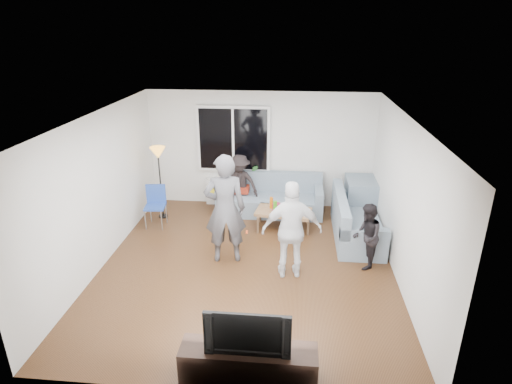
# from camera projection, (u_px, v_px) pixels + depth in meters

# --- Properties ---
(floor) EXTENTS (5.00, 5.50, 0.04)m
(floor) POSITION_uv_depth(u_px,v_px,m) (247.00, 267.00, 7.39)
(floor) COLOR #56351C
(floor) RESTS_ON ground
(ceiling) EXTENTS (5.00, 5.50, 0.04)m
(ceiling) POSITION_uv_depth(u_px,v_px,m) (246.00, 116.00, 6.41)
(ceiling) COLOR white
(ceiling) RESTS_ON ground
(wall_back) EXTENTS (5.00, 0.04, 2.60)m
(wall_back) POSITION_uv_depth(u_px,v_px,m) (261.00, 150.00, 9.46)
(wall_back) COLOR silver
(wall_back) RESTS_ON ground
(wall_front) EXTENTS (5.00, 0.04, 2.60)m
(wall_front) POSITION_uv_depth(u_px,v_px,m) (215.00, 300.00, 4.34)
(wall_front) COLOR silver
(wall_front) RESTS_ON ground
(wall_left) EXTENTS (0.04, 5.50, 2.60)m
(wall_left) POSITION_uv_depth(u_px,v_px,m) (98.00, 191.00, 7.12)
(wall_left) COLOR silver
(wall_left) RESTS_ON ground
(wall_right) EXTENTS (0.04, 5.50, 2.60)m
(wall_right) POSITION_uv_depth(u_px,v_px,m) (405.00, 203.00, 6.68)
(wall_right) COLOR silver
(wall_right) RESTS_ON ground
(window_frame) EXTENTS (1.62, 0.06, 1.47)m
(window_frame) POSITION_uv_depth(u_px,v_px,m) (233.00, 139.00, 9.34)
(window_frame) COLOR white
(window_frame) RESTS_ON wall_back
(window_glass) EXTENTS (1.50, 0.02, 1.35)m
(window_glass) POSITION_uv_depth(u_px,v_px,m) (233.00, 140.00, 9.31)
(window_glass) COLOR black
(window_glass) RESTS_ON window_frame
(window_mullion) EXTENTS (0.05, 0.03, 1.35)m
(window_mullion) POSITION_uv_depth(u_px,v_px,m) (233.00, 140.00, 9.30)
(window_mullion) COLOR white
(window_mullion) RESTS_ON window_frame
(radiator) EXTENTS (1.30, 0.12, 0.62)m
(radiator) POSITION_uv_depth(u_px,v_px,m) (234.00, 192.00, 9.77)
(radiator) COLOR silver
(radiator) RESTS_ON floor
(potted_plant) EXTENTS (0.22, 0.18, 0.36)m
(potted_plant) POSITION_uv_depth(u_px,v_px,m) (254.00, 173.00, 9.52)
(potted_plant) COLOR #2D6B2A
(potted_plant) RESTS_ON radiator
(vase) EXTENTS (0.21, 0.21, 0.18)m
(vase) POSITION_uv_depth(u_px,v_px,m) (221.00, 176.00, 9.62)
(vase) COLOR silver
(vase) RESTS_ON radiator
(sofa_back_section) EXTENTS (2.30, 0.85, 0.85)m
(sofa_back_section) POSITION_uv_depth(u_px,v_px,m) (270.00, 195.00, 9.30)
(sofa_back_section) COLOR slate
(sofa_back_section) RESTS_ON floor
(sofa_right_section) EXTENTS (2.00, 0.85, 0.85)m
(sofa_right_section) POSITION_uv_depth(u_px,v_px,m) (357.00, 217.00, 8.24)
(sofa_right_section) COLOR slate
(sofa_right_section) RESTS_ON floor
(sofa_corner) EXTENTS (0.85, 0.85, 0.85)m
(sofa_corner) POSITION_uv_depth(u_px,v_px,m) (365.00, 198.00, 9.12)
(sofa_corner) COLOR slate
(sofa_corner) RESTS_ON floor
(cushion_yellow) EXTENTS (0.44, 0.40, 0.14)m
(cushion_yellow) POSITION_uv_depth(u_px,v_px,m) (216.00, 190.00, 9.35)
(cushion_yellow) COLOR gold
(cushion_yellow) RESTS_ON sofa_back_section
(cushion_red) EXTENTS (0.36, 0.30, 0.13)m
(cushion_red) POSITION_uv_depth(u_px,v_px,m) (241.00, 189.00, 9.38)
(cushion_red) COLOR maroon
(cushion_red) RESTS_ON sofa_back_section
(coffee_table) EXTENTS (1.18, 0.76, 0.40)m
(coffee_table) POSITION_uv_depth(u_px,v_px,m) (283.00, 219.00, 8.65)
(coffee_table) COLOR #A47B4F
(coffee_table) RESTS_ON floor
(pitcher) EXTENTS (0.17, 0.17, 0.17)m
(pitcher) POSITION_uv_depth(u_px,v_px,m) (277.00, 207.00, 8.51)
(pitcher) COLOR maroon
(pitcher) RESTS_ON coffee_table
(side_chair) EXTENTS (0.44, 0.44, 0.86)m
(side_chair) POSITION_uv_depth(u_px,v_px,m) (155.00, 207.00, 8.67)
(side_chair) COLOR #2547A3
(side_chair) RESTS_ON floor
(floor_lamp) EXTENTS (0.32, 0.32, 1.56)m
(floor_lamp) POSITION_uv_depth(u_px,v_px,m) (160.00, 183.00, 8.96)
(floor_lamp) COLOR #FFA530
(floor_lamp) RESTS_ON floor
(player_left) EXTENTS (0.78, 0.58, 1.96)m
(player_left) POSITION_uv_depth(u_px,v_px,m) (225.00, 209.00, 7.23)
(player_left) COLOR #49494E
(player_left) RESTS_ON floor
(player_right) EXTENTS (1.01, 0.51, 1.66)m
(player_right) POSITION_uv_depth(u_px,v_px,m) (292.00, 230.00, 6.82)
(player_right) COLOR silver
(player_right) RESTS_ON floor
(spectator_right) EXTENTS (0.48, 0.59, 1.16)m
(spectator_right) POSITION_uv_depth(u_px,v_px,m) (367.00, 236.00, 7.16)
(spectator_right) COLOR black
(spectator_right) RESTS_ON floor
(spectator_back) EXTENTS (0.94, 0.68, 1.31)m
(spectator_back) POSITION_uv_depth(u_px,v_px,m) (240.00, 184.00, 9.30)
(spectator_back) COLOR black
(spectator_back) RESTS_ON floor
(tv_console) EXTENTS (1.60, 0.40, 0.44)m
(tv_console) POSITION_uv_depth(u_px,v_px,m) (248.00, 364.00, 4.96)
(tv_console) COLOR #2F1F17
(tv_console) RESTS_ON floor
(television) EXTENTS (0.98, 0.13, 0.57)m
(television) POSITION_uv_depth(u_px,v_px,m) (248.00, 329.00, 4.78)
(television) COLOR black
(television) RESTS_ON tv_console
(bottle_b) EXTENTS (0.08, 0.08, 0.27)m
(bottle_b) POSITION_uv_depth(u_px,v_px,m) (275.00, 207.00, 8.40)
(bottle_b) COLOR #39961B
(bottle_b) RESTS_ON coffee_table
(bottle_a) EXTENTS (0.07, 0.07, 0.24)m
(bottle_a) POSITION_uv_depth(u_px,v_px,m) (271.00, 203.00, 8.65)
(bottle_a) COLOR #C55B0B
(bottle_a) RESTS_ON coffee_table
(bottle_d) EXTENTS (0.07, 0.07, 0.23)m
(bottle_d) POSITION_uv_depth(u_px,v_px,m) (292.00, 207.00, 8.46)
(bottle_d) COLOR orange
(bottle_d) RESTS_ON coffee_table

